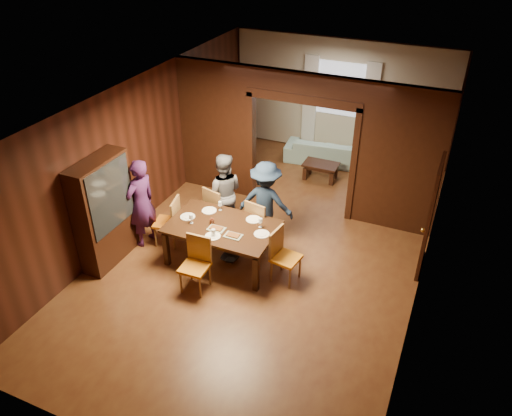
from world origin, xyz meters
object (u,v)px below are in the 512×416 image
at_px(person_purple, 141,203).
at_px(chair_near, 194,266).
at_px(sofa, 326,151).
at_px(dining_table, 223,243).
at_px(chair_far_l, 219,208).
at_px(chair_far_r, 261,221).
at_px(coffee_table, 320,171).
at_px(hutch, 104,212).
at_px(person_grey, 223,193).
at_px(chair_left, 167,221).
at_px(person_navy, 266,202).
at_px(chair_right, 286,257).

xyz_separation_m(person_purple, chair_near, (1.54, -0.80, -0.39)).
height_order(person_purple, sofa, person_purple).
xyz_separation_m(dining_table, chair_far_l, (-0.52, 0.88, 0.10)).
xyz_separation_m(sofa, chair_far_l, (-1.07, -3.71, 0.19)).
relative_size(person_purple, chair_far_r, 1.80).
relative_size(coffee_table, chair_far_l, 0.82).
xyz_separation_m(coffee_table, hutch, (-2.60, -4.43, 0.80)).
distance_m(dining_table, hutch, 2.14).
distance_m(person_purple, person_grey, 1.56).
bearing_deg(sofa, chair_far_l, 67.76).
bearing_deg(chair_left, chair_far_r, 100.86).
distance_m(person_purple, person_navy, 2.30).
bearing_deg(dining_table, chair_left, 176.75).
xyz_separation_m(chair_right, chair_near, (-1.30, -0.84, 0.00)).
xyz_separation_m(chair_left, chair_far_l, (0.69, 0.81, 0.00)).
height_order(dining_table, chair_far_l, chair_far_l).
bearing_deg(hutch, chair_far_l, 49.79).
xyz_separation_m(chair_far_l, chair_near, (0.45, -1.77, 0.00)).
relative_size(person_purple, chair_near, 1.80).
bearing_deg(chair_far_l, chair_near, 119.05).
xyz_separation_m(person_purple, sofa, (2.16, 4.68, -0.58)).
xyz_separation_m(sofa, chair_right, (0.68, -4.64, 0.19)).
xyz_separation_m(dining_table, chair_far_r, (0.41, 0.78, 0.10)).
bearing_deg(chair_near, chair_right, 30.91).
xyz_separation_m(coffee_table, chair_far_r, (-0.28, -2.90, 0.28)).
relative_size(dining_table, hutch, 0.95).
xyz_separation_m(person_grey, chair_near, (0.38, -1.84, -0.33)).
distance_m(person_navy, chair_near, 1.95).
bearing_deg(coffee_table, chair_far_l, -113.48).
height_order(chair_far_l, hutch, hutch).
bearing_deg(chair_far_l, chair_far_r, -171.63).
relative_size(sofa, coffee_table, 2.51).
height_order(person_navy, chair_right, person_navy).
xyz_separation_m(person_purple, chair_right, (2.84, 0.04, -0.39)).
bearing_deg(coffee_table, chair_left, -117.87).
relative_size(chair_far_l, hutch, 0.48).
xyz_separation_m(person_grey, dining_table, (0.46, -0.95, -0.43)).
height_order(coffee_table, chair_near, chair_near).
height_order(sofa, chair_right, chair_right).
xyz_separation_m(person_navy, chair_left, (-1.64, -0.90, -0.33)).
height_order(dining_table, chair_near, chair_near).
relative_size(chair_far_r, chair_near, 1.00).
relative_size(sofa, hutch, 1.00).
bearing_deg(person_grey, chair_right, 126.56).
bearing_deg(hutch, chair_left, 50.09).
relative_size(dining_table, chair_right, 1.96).
bearing_deg(chair_far_l, coffee_table, -98.72).
bearing_deg(dining_table, person_grey, 115.77).
bearing_deg(dining_table, chair_right, -2.26).
distance_m(person_purple, dining_table, 1.69).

